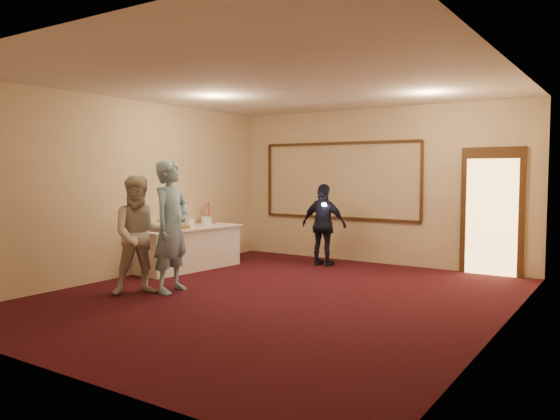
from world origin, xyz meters
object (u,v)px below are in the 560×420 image
Objects in this scene: tart at (183,227)px; woman at (140,235)px; pavlova_tray at (162,227)px; guest at (324,225)px; cupcake_stand at (209,215)px; man at (172,226)px; buffet_table at (188,248)px; plate_stack_a at (190,223)px; plate_stack_b at (206,221)px.

woman reaches higher than tart.
guest is (1.80, 2.41, -0.07)m from pavlova_tray.
cupcake_stand is 1.60× the size of tart.
tart is 2.62m from guest.
cupcake_stand is 2.28m from guest.
pavlova_tray is 1.30m from man.
buffet_table is at bearing -75.65° from cupcake_stand.
woman reaches higher than plate_stack_a.
buffet_table is 2.57m from guest.
buffet_table is 0.87m from pavlova_tray.
cupcake_stand is 1.18m from tart.
woman is (0.68, -1.61, 0.06)m from tart.
tart is (0.06, 0.45, -0.05)m from pavlova_tray.
man reaches higher than buffet_table.
tart reaches higher than buffet_table.
plate_stack_a is 0.11× the size of woman.
cupcake_stand is at bearing 104.35° from buffet_table.
plate_stack_b is at bearing -53.55° from cupcake_stand.
cupcake_stand is 0.76m from plate_stack_a.
pavlova_tray is at bearing -97.87° from tart.
plate_stack_a is 2.50m from guest.
guest is at bearing 21.92° from cupcake_stand.
woman is at bearing 133.42° from man.
plate_stack_a reaches higher than tart.
buffet_table is at bearing -104.85° from plate_stack_b.
cupcake_stand reaches higher than buffet_table.
tart is (0.06, -0.68, -0.06)m from plate_stack_b.
buffet_table is 2.12m from woman.
plate_stack_a is at bearing 99.10° from pavlova_tray.
pavlova_tray is 3.01m from guest.
plate_stack_a is (0.18, -0.74, -0.09)m from cupcake_stand.
plate_stack_b is at bearing 75.15° from buffet_table.
tart is (0.16, -0.28, 0.41)m from buffet_table.
guest is at bearing 39.38° from plate_stack_a.
man is at bearing -1.01° from woman.
man reaches higher than pavlova_tray.
pavlova_tray is 1.59m from cupcake_stand.
cupcake_stand reaches higher than plate_stack_b.
plate_stack_b is at bearing 34.42° from guest.
cupcake_stand reaches higher than plate_stack_a.
pavlova_tray is 1.37m from woman.
plate_stack_b is 0.13× the size of guest.
man is at bearing -60.65° from cupcake_stand.
pavlova_tray is 2.45× the size of plate_stack_b.
pavlova_tray is 0.83m from plate_stack_a.
tart is at bearing 28.48° from man.
buffet_table is 10.40× the size of plate_stack_b.
pavlova_tray reaches higher than plate_stack_b.
man is at bearing 75.20° from guest.
plate_stack_b is 0.69m from tart.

